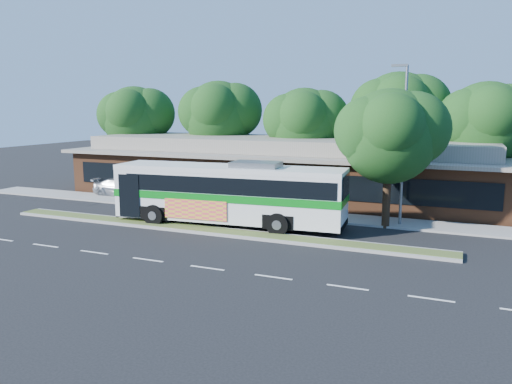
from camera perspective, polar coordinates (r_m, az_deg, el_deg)
ground at (r=27.08m, az=-6.20°, el=-4.79°), size 120.00×120.00×0.00m
median_strip at (r=27.57m, az=-5.60°, el=-4.36°), size 26.00×1.10×0.15m
sidewalk at (r=32.67m, az=-0.79°, el=-2.13°), size 44.00×2.60×0.12m
parking_lot at (r=45.54m, az=-20.13°, el=0.56°), size 14.00×12.00×0.01m
plaza_building at (r=38.39m, az=3.12°, el=2.75°), size 33.20×11.20×4.45m
lamp_post at (r=29.17m, az=16.46°, el=5.67°), size 0.93×0.18×9.07m
tree_bg_a at (r=46.87m, az=-13.14°, el=8.34°), size 6.47×5.80×8.63m
tree_bg_b at (r=43.59m, az=-3.67°, el=8.85°), size 6.69×6.00×9.00m
tree_bg_c at (r=39.74m, az=6.14°, el=7.95°), size 6.24×5.60×8.26m
tree_bg_d at (r=39.32m, az=16.60°, el=8.80°), size 6.91×6.20×9.37m
tree_bg_e at (r=38.13m, az=25.39°, el=7.24°), size 6.47×5.80×8.50m
transit_bus at (r=28.51m, az=-3.04°, el=0.26°), size 13.52×3.91×3.75m
sedan at (r=39.43m, az=-15.08°, el=0.47°), size 4.64×1.91×1.34m
sidewalk_tree at (r=28.61m, az=15.78°, el=6.38°), size 5.84×5.23×7.77m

